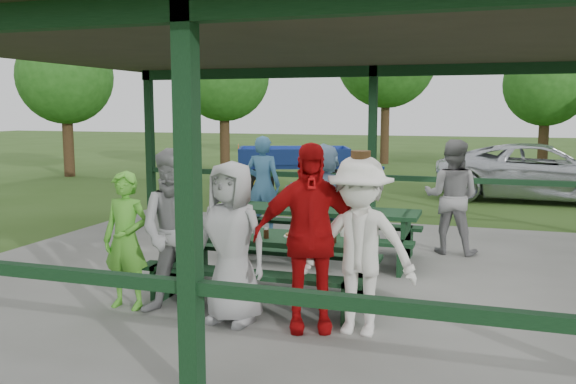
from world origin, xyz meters
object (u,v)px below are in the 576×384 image
(contestant_green, at_px, (126,240))
(contestant_grey_left, at_px, (178,233))
(picnic_table_near, at_px, (265,258))
(farm_trailer, at_px, (294,169))
(spectator_blue, at_px, (263,185))
(contestant_grey_mid, at_px, (232,243))
(picnic_table_far, at_px, (322,227))
(pickup_truck, at_px, (542,172))
(contestant_red, at_px, (309,237))
(contestant_white_fedora, at_px, (359,246))
(spectator_grey, at_px, (451,197))
(spectator_lblue, at_px, (325,195))

(contestant_green, xyz_separation_m, contestant_grey_left, (0.66, -0.02, 0.13))
(picnic_table_near, relative_size, farm_trailer, 0.65)
(contestant_green, height_order, spectator_blue, spectator_blue)
(picnic_table_near, distance_m, contestant_grey_mid, 0.96)
(picnic_table_far, relative_size, pickup_truck, 0.55)
(picnic_table_far, xyz_separation_m, contestant_grey_left, (-0.83, -2.85, 0.42))
(picnic_table_far, relative_size, contestant_grey_left, 1.57)
(picnic_table_far, bearing_deg, contestant_red, -77.92)
(contestant_grey_mid, bearing_deg, spectator_blue, 114.31)
(contestant_grey_left, relative_size, farm_trailer, 0.46)
(contestant_grey_mid, xyz_separation_m, contestant_white_fedora, (1.31, 0.09, 0.04))
(contestant_grey_left, xyz_separation_m, contestant_white_fedora, (1.94, 0.04, -0.02))
(picnic_table_far, bearing_deg, spectator_grey, 28.51)
(picnic_table_near, xyz_separation_m, spectator_lblue, (-0.00, 2.81, 0.36))
(picnic_table_far, bearing_deg, picnic_table_near, -94.57)
(contestant_grey_left, bearing_deg, picnic_table_far, 60.75)
(spectator_grey, height_order, pickup_truck, spectator_grey)
(contestant_grey_left, relative_size, pickup_truck, 0.35)
(picnic_table_far, bearing_deg, contestant_grey_left, -106.31)
(contestant_white_fedora, distance_m, spectator_blue, 4.99)
(contestant_green, xyz_separation_m, spectator_grey, (3.28, 3.79, 0.11))
(contestant_white_fedora, distance_m, pickup_truck, 11.01)
(picnic_table_near, distance_m, contestant_red, 1.23)
(contestant_red, xyz_separation_m, spectator_blue, (-2.07, 4.31, -0.07))
(contestant_green, xyz_separation_m, contestant_grey_mid, (1.29, -0.07, 0.08))
(contestant_red, distance_m, pickup_truck, 11.18)
(picnic_table_near, xyz_separation_m, spectator_blue, (-1.30, 3.48, 0.40))
(spectator_grey, distance_m, pickup_truck, 7.19)
(picnic_table_far, distance_m, contestant_red, 2.94)
(contestant_white_fedora, bearing_deg, picnic_table_far, 114.25)
(contestant_grey_left, xyz_separation_m, farm_trailer, (-1.78, 9.89, -0.32))
(contestant_green, relative_size, contestant_white_fedora, 0.85)
(contestant_white_fedora, relative_size, farm_trailer, 0.46)
(contestant_green, distance_m, farm_trailer, 9.93)
(farm_trailer, bearing_deg, contestant_red, -90.89)
(contestant_green, bearing_deg, picnic_table_near, 33.09)
(picnic_table_near, bearing_deg, contestant_grey_mid, -92.68)
(picnic_table_far, relative_size, contestant_white_fedora, 1.56)
(picnic_table_near, xyz_separation_m, pickup_truck, (3.80, 9.91, 0.14))
(contestant_green, height_order, contestant_grey_mid, contestant_grey_mid)
(pickup_truck, bearing_deg, picnic_table_near, 161.69)
(contestant_grey_mid, height_order, pickup_truck, contestant_grey_mid)
(contestant_red, bearing_deg, contestant_green, 160.76)
(contestant_grey_mid, distance_m, spectator_grey, 4.34)
(picnic_table_far, xyz_separation_m, spectator_lblue, (-0.16, 0.81, 0.35))
(contestant_red, xyz_separation_m, farm_trailer, (-3.22, 9.88, -0.36))
(pickup_truck, distance_m, farm_trailer, 6.32)
(contestant_grey_left, bearing_deg, farm_trailer, 87.28)
(contestant_grey_left, relative_size, spectator_grey, 1.03)
(contestant_white_fedora, bearing_deg, spectator_grey, 82.45)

